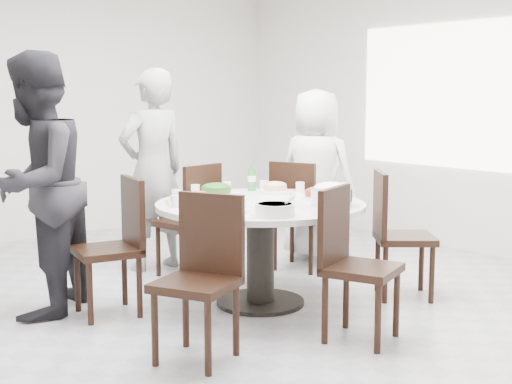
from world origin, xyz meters
TOP-DOWN VIEW (x-y plane):
  - floor at (0.00, 0.00)m, footprint 6.00×6.00m
  - wall_back at (0.00, 3.00)m, footprint 6.00×0.01m
  - wall_right at (3.00, 0.00)m, footprint 0.01×6.00m
  - window at (2.98, 0.00)m, footprint 0.04×2.20m
  - dining_table at (0.31, -0.31)m, footprint 1.50×1.50m
  - chair_ne at (1.27, 0.28)m, footprint 0.55×0.55m
  - chair_n at (0.36, 0.71)m, footprint 0.49×0.49m
  - chair_nw at (-0.66, 0.16)m, footprint 0.50×0.50m
  - chair_sw at (-0.67, -0.93)m, footprint 0.56×0.56m
  - chair_s at (0.31, -1.30)m, footprint 0.54×0.54m
  - chair_se at (1.27, -0.85)m, footprint 0.59×0.59m
  - diner_right at (1.62, 0.47)m, footprint 0.73×0.89m
  - diner_middle at (0.27, 1.09)m, footprint 0.63×0.42m
  - diner_left at (-1.02, 0.48)m, footprint 1.11×1.10m
  - dish_greens at (0.27, 0.16)m, footprint 0.29×0.29m
  - dish_pale at (0.70, -0.02)m, footprint 0.23×0.23m
  - dish_orange at (-0.10, -0.12)m, footprint 0.26×0.26m
  - dish_redbrown at (0.73, -0.48)m, footprint 0.25×0.25m
  - dish_tofu at (-0.13, -0.50)m, footprint 0.29×0.29m
  - rice_bowl at (0.60, -0.74)m, footprint 0.29×0.29m
  - soup_bowl at (0.03, -0.80)m, footprint 0.25×0.25m
  - beverage_bottle at (0.65, 0.20)m, footprint 0.06×0.06m
  - tea_cups at (0.35, 0.30)m, footprint 0.07×0.07m
  - chopsticks at (0.34, 0.39)m, footprint 0.24×0.04m

SIDE VIEW (x-z plane):
  - floor at x=0.00m, z-range -0.01..0.01m
  - dining_table at x=0.31m, z-range 0.00..0.75m
  - chair_ne at x=1.27m, z-range 0.00..0.95m
  - chair_n at x=0.36m, z-range 0.00..0.95m
  - chair_nw at x=-0.66m, z-range 0.00..0.95m
  - chair_sw at x=-0.67m, z-range 0.00..0.95m
  - chair_s at x=0.31m, z-range 0.00..0.95m
  - chair_se at x=1.27m, z-range 0.00..0.95m
  - chopsticks at x=0.34m, z-range 0.75..0.76m
  - dish_pale at x=0.70m, z-range 0.75..0.81m
  - diner_right at x=1.62m, z-range 0.00..1.56m
  - dish_redbrown at x=0.73m, z-range 0.75..0.81m
  - dish_orange at x=-0.10m, z-range 0.75..0.82m
  - dish_tofu at x=-0.13m, z-range 0.75..0.82m
  - dish_greens at x=0.27m, z-range 0.75..0.83m
  - soup_bowl at x=0.03m, z-range 0.75..0.83m
  - tea_cups at x=0.35m, z-range 0.75..0.83m
  - rice_bowl at x=0.60m, z-range 0.75..0.87m
  - beverage_bottle at x=0.65m, z-range 0.75..0.98m
  - diner_middle at x=0.27m, z-range 0.00..1.74m
  - diner_left at x=-1.02m, z-range 0.00..1.81m
  - wall_back at x=0.00m, z-range 0.00..2.80m
  - wall_right at x=3.00m, z-range 0.00..2.80m
  - window at x=2.98m, z-range 0.80..2.20m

